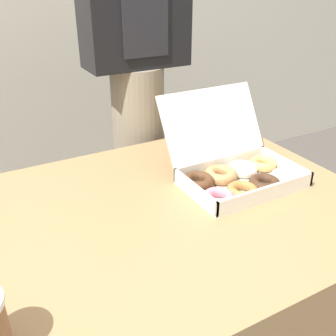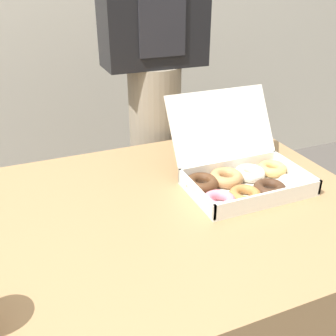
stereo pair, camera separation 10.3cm
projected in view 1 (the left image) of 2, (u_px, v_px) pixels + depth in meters
name	position (u px, v px, depth m)	size (l,w,h in m)	color
table	(157.00, 308.00, 1.23)	(1.20, 0.86, 0.73)	#99754C
donut_box	(236.00, 171.00, 1.19)	(0.37, 0.34, 0.24)	silver
person_customer	(136.00, 55.00, 1.48)	(0.38, 0.22, 1.83)	gray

